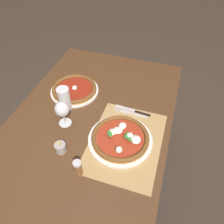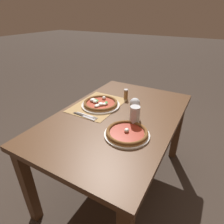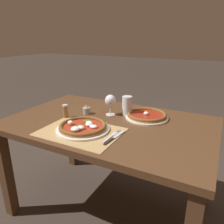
# 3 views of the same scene
# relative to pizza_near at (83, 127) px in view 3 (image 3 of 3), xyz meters

# --- Properties ---
(ground_plane) EXTENTS (24.00, 24.00, 0.00)m
(ground_plane) POSITION_rel_pizza_near_xyz_m (0.07, 0.21, -0.76)
(ground_plane) COLOR #382D26
(dining_table) EXTENTS (1.40, 0.90, 0.74)m
(dining_table) POSITION_rel_pizza_near_xyz_m (0.07, 0.21, -0.12)
(dining_table) COLOR #4C301C
(dining_table) RESTS_ON ground
(paper_placemat) EXTENTS (0.49, 0.36, 0.00)m
(paper_placemat) POSITION_rel_pizza_near_xyz_m (0.00, -0.03, -0.02)
(paper_placemat) COLOR #A88451
(paper_placemat) RESTS_ON dining_table
(pizza_near) EXTENTS (0.33, 0.33, 0.05)m
(pizza_near) POSITION_rel_pizza_near_xyz_m (0.00, 0.00, 0.00)
(pizza_near) COLOR silver
(pizza_near) RESTS_ON paper_placemat
(pizza_far) EXTENTS (0.31, 0.31, 0.05)m
(pizza_far) POSITION_rel_pizza_near_xyz_m (0.28, 0.39, -0.00)
(pizza_far) COLOR silver
(pizza_far) RESTS_ON dining_table
(wine_glass) EXTENTS (0.08, 0.08, 0.16)m
(wine_glass) POSITION_rel_pizza_near_xyz_m (0.02, 0.33, 0.08)
(wine_glass) COLOR silver
(wine_glass) RESTS_ON dining_table
(pint_glass) EXTENTS (0.07, 0.07, 0.15)m
(pint_glass) POSITION_rel_pizza_near_xyz_m (0.13, 0.38, 0.05)
(pint_glass) COLOR silver
(pint_glass) RESTS_ON dining_table
(fork) EXTENTS (0.02, 0.20, 0.00)m
(fork) POSITION_rel_pizza_near_xyz_m (0.20, 0.00, -0.02)
(fork) COLOR #B7B7BC
(fork) RESTS_ON paper_placemat
(knife) EXTENTS (0.03, 0.22, 0.01)m
(knife) POSITION_rel_pizza_near_xyz_m (0.23, -0.01, -0.02)
(knife) COLOR black
(knife) RESTS_ON paper_placemat
(votive_candle) EXTENTS (0.06, 0.06, 0.07)m
(votive_candle) POSITION_rel_pizza_near_xyz_m (-0.15, 0.26, 0.00)
(votive_candle) COLOR gray
(votive_candle) RESTS_ON dining_table
(pepper_shaker) EXTENTS (0.04, 0.04, 0.10)m
(pepper_shaker) POSITION_rel_pizza_near_xyz_m (-0.24, 0.13, 0.03)
(pepper_shaker) COLOR brown
(pepper_shaker) RESTS_ON dining_table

